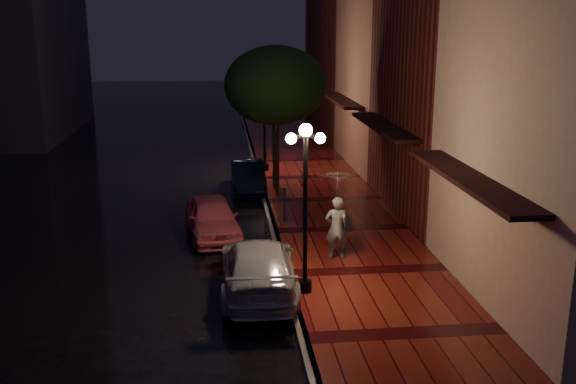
# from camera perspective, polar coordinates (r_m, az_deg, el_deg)

# --- Properties ---
(ground) EXTENTS (120.00, 120.00, 0.00)m
(ground) POSITION_cam_1_polar(r_m,az_deg,el_deg) (21.21, -1.24, -3.85)
(ground) COLOR black
(ground) RESTS_ON ground
(sidewalk) EXTENTS (4.50, 60.00, 0.15)m
(sidewalk) POSITION_cam_1_polar(r_m,az_deg,el_deg) (21.48, 4.76, -3.44)
(sidewalk) COLOR #4E0E0E
(sidewalk) RESTS_ON ground
(curb) EXTENTS (0.25, 60.00, 0.15)m
(curb) POSITION_cam_1_polar(r_m,az_deg,el_deg) (21.19, -1.24, -3.65)
(curb) COLOR #595451
(curb) RESTS_ON ground
(storefront_mid) EXTENTS (5.00, 8.00, 11.00)m
(storefront_mid) POSITION_cam_1_polar(r_m,az_deg,el_deg) (23.72, 15.68, 11.17)
(storefront_mid) COLOR #511914
(storefront_mid) RESTS_ON ground
(storefront_far) EXTENTS (5.00, 8.00, 9.00)m
(storefront_far) POSITION_cam_1_polar(r_m,az_deg,el_deg) (31.35, 10.15, 10.39)
(storefront_far) COLOR #8C5951
(storefront_far) RESTS_ON ground
(storefront_extra) EXTENTS (5.00, 12.00, 10.00)m
(storefront_extra) POSITION_cam_1_polar(r_m,az_deg,el_deg) (41.00, 6.25, 12.20)
(storefront_extra) COLOR #511914
(storefront_extra) RESTS_ON ground
(streetlamp_near) EXTENTS (0.96, 0.36, 4.31)m
(streetlamp_near) POSITION_cam_1_polar(r_m,az_deg,el_deg) (15.73, 1.55, -0.60)
(streetlamp_near) COLOR black
(streetlamp_near) RESTS_ON sidewalk
(streetlamp_far) EXTENTS (0.96, 0.36, 4.31)m
(streetlamp_far) POSITION_cam_1_polar(r_m,az_deg,el_deg) (29.40, -2.10, 6.60)
(streetlamp_far) COLOR black
(streetlamp_far) RESTS_ON sidewalk
(street_tree) EXTENTS (4.16, 4.16, 5.80)m
(street_tree) POSITION_cam_1_polar(r_m,az_deg,el_deg) (26.25, -1.09, 9.24)
(street_tree) COLOR black
(street_tree) RESTS_ON sidewalk
(pink_car) EXTENTS (2.07, 4.05, 1.32)m
(pink_car) POSITION_cam_1_polar(r_m,az_deg,el_deg) (21.00, -6.76, -2.25)
(pink_car) COLOR #D45768
(pink_car) RESTS_ON ground
(navy_car) EXTENTS (1.41, 3.90, 1.28)m
(navy_car) POSITION_cam_1_polar(r_m,az_deg,el_deg) (26.70, -3.63, 1.46)
(navy_car) COLOR black
(navy_car) RESTS_ON ground
(silver_car) EXTENTS (2.01, 4.73, 1.36)m
(silver_car) POSITION_cam_1_polar(r_m,az_deg,el_deg) (16.68, -2.64, -6.65)
(silver_car) COLOR #A9AAB0
(silver_car) RESTS_ON ground
(woman_with_umbrella) EXTENTS (1.07, 1.09, 2.58)m
(woman_with_umbrella) POSITION_cam_1_polar(r_m,az_deg,el_deg) (18.29, 4.40, -0.85)
(woman_with_umbrella) COLOR silver
(woman_with_umbrella) RESTS_ON sidewalk
(parking_meter) EXTENTS (0.13, 0.10, 1.22)m
(parking_meter) POSITION_cam_1_polar(r_m,az_deg,el_deg) (21.84, -0.32, -0.85)
(parking_meter) COLOR black
(parking_meter) RESTS_ON sidewalk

